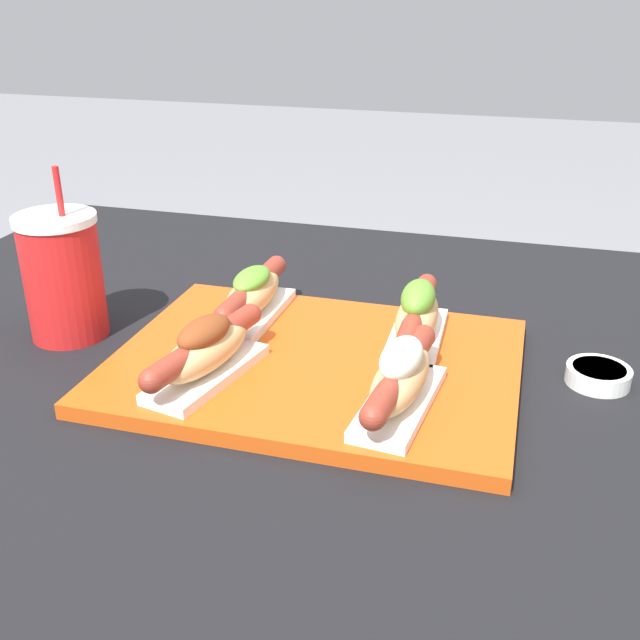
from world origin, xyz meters
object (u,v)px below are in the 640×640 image
Objects in this scene: hot_dog_0 at (205,351)px; hot_dog_2 at (253,295)px; sauce_bowl at (598,374)px; serving_tray at (315,365)px; hot_dog_3 at (417,316)px; hot_dog_1 at (400,378)px; drink_cup at (63,276)px.

hot_dog_0 reaches higher than hot_dog_2.
sauce_bowl is (0.43, -0.02, -0.04)m from hot_dog_2.
hot_dog_3 reaches higher than serving_tray.
hot_dog_2 is at bearing 92.47° from hot_dog_0.
serving_tray is 2.25× the size of hot_dog_3.
hot_dog_1 is at bearing -144.67° from sauce_bowl.
hot_dog_2 reaches higher than serving_tray.
hot_dog_2 is 2.86× the size of sauce_bowl.
hot_dog_1 is at bearing -87.03° from hot_dog_3.
hot_dog_0 is 0.44m from sauce_bowl.
serving_tray is at bearing -1.76° from drink_cup.
drink_cup reaches higher than hot_dog_2.
hot_dog_3 is (0.21, -0.01, 0.00)m from hot_dog_2.
hot_dog_0 is at bearing -21.00° from drink_cup.
hot_dog_1 is (0.11, -0.08, 0.04)m from serving_tray.
hot_dog_1 is 0.16m from hot_dog_3.
hot_dog_0 is 0.25m from drink_cup.
drink_cup is (-0.45, 0.09, 0.03)m from hot_dog_1.
hot_dog_3 is at bearing 8.23° from drink_cup.
serving_tray is 0.34m from drink_cup.
drink_cup is at bearing 159.00° from hot_dog_0.
drink_cup is (-0.44, -0.06, 0.03)m from hot_dog_3.
hot_dog_3 is at bearing 34.85° from serving_tray.
hot_dog_2 is at bearing 141.75° from serving_tray.
hot_dog_1 reaches higher than serving_tray.
hot_dog_0 reaches higher than sauce_bowl.
serving_tray is 0.14m from hot_dog_2.
hot_dog_2 is 1.00× the size of hot_dog_3.
hot_dog_3 is 0.22m from sauce_bowl.
hot_dog_3 reaches higher than hot_dog_0.
hot_dog_1 is 0.46m from drink_cup.
hot_dog_1 is at bearing -35.72° from serving_tray.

